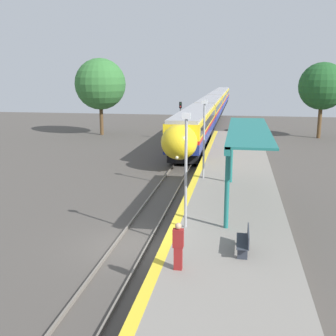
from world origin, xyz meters
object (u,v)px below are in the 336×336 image
at_px(platform_bench, 245,240).
at_px(lamppost_mid, 204,134).
at_px(train, 214,105).
at_px(person_waiting, 178,246).
at_px(lamppost_near, 186,163).
at_px(railway_signal, 180,117).

height_order(platform_bench, lamppost_mid, lamppost_mid).
bearing_deg(train, person_waiting, -87.52).
height_order(person_waiting, lamppost_near, lamppost_near).
xyz_separation_m(platform_bench, railway_signal, (-6.87, 31.76, 1.27)).
bearing_deg(train, lamppost_near, -87.61).
distance_m(person_waiting, lamppost_mid, 13.04).
relative_size(platform_bench, lamppost_near, 0.33).
distance_m(train, railway_signal, 26.31).
bearing_deg(person_waiting, railway_signal, 97.88).
bearing_deg(lamppost_near, train, 92.39).
xyz_separation_m(person_waiting, lamppost_mid, (-0.27, 12.89, 1.98)).
relative_size(train, railway_signal, 19.84).
bearing_deg(person_waiting, lamppost_near, 93.82).
bearing_deg(lamppost_mid, person_waiting, -88.81).
bearing_deg(railway_signal, platform_bench, -77.79).
distance_m(train, lamppost_near, 55.82).
height_order(platform_bench, person_waiting, person_waiting).
bearing_deg(lamppost_near, lamppost_mid, 90.00).
xyz_separation_m(person_waiting, railway_signal, (-4.64, 33.53, 0.89)).
relative_size(railway_signal, lamppost_mid, 0.88).
xyz_separation_m(railway_signal, lamppost_mid, (4.37, -20.64, 1.09)).
bearing_deg(lamppost_mid, platform_bench, -77.33).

